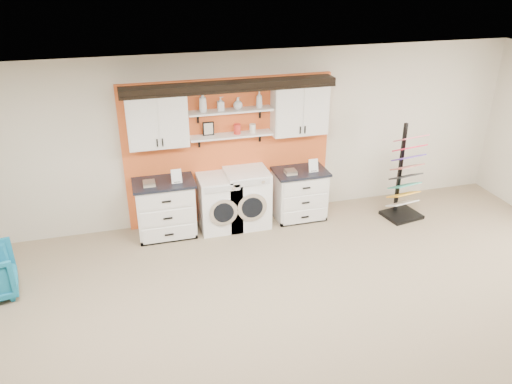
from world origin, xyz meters
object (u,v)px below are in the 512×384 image
object	(u,v)px
base_cabinet_right	(299,194)
sample_rack	(404,189)
dryer	(247,198)
base_cabinet_left	(166,208)
washer	(219,202)

from	to	relation	value
base_cabinet_right	sample_rack	world-z (taller)	sample_rack
dryer	sample_rack	world-z (taller)	sample_rack
dryer	base_cabinet_left	bearing A→B (deg)	179.86
base_cabinet_left	sample_rack	size ratio (longest dim) A/B	0.58
base_cabinet_right	sample_rack	size ratio (longest dim) A/B	0.54
washer	base_cabinet_right	bearing A→B (deg)	0.14
dryer	sample_rack	size ratio (longest dim) A/B	0.59
sample_rack	dryer	bearing A→B (deg)	160.38
base_cabinet_left	sample_rack	xyz separation A→B (m)	(3.97, -0.46, 0.06)
base_cabinet_left	base_cabinet_right	bearing A→B (deg)	0.00
base_cabinet_left	base_cabinet_right	xyz separation A→B (m)	(2.26, 0.00, -0.03)
washer	sample_rack	world-z (taller)	sample_rack
base_cabinet_right	dryer	distance (m)	0.93
base_cabinet_left	sample_rack	distance (m)	4.00
sample_rack	base_cabinet_left	bearing A→B (deg)	163.58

